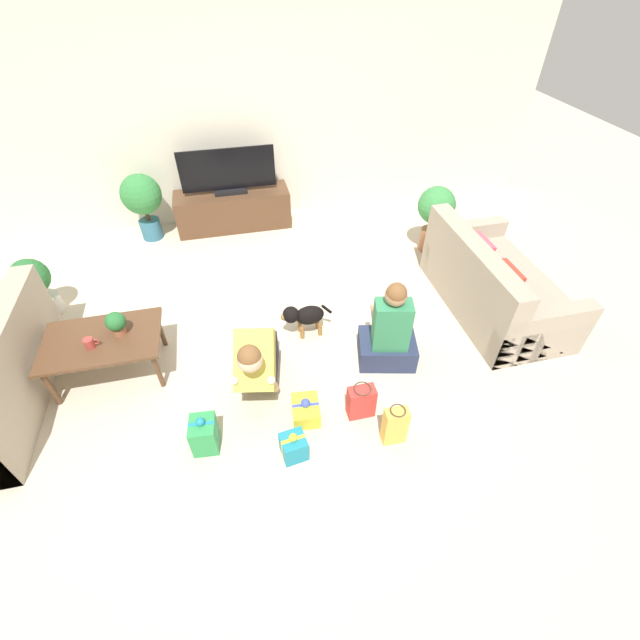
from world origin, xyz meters
The scene contains 19 objects.
ground_plane centered at (0.00, 0.00, 0.00)m, with size 16.00×16.00×0.00m, color beige.
wall_back centered at (0.00, 2.63, 1.30)m, with size 8.40×0.06×2.60m.
sofa_right centered at (2.38, -0.03, 0.29)m, with size 0.93×1.71×0.82m.
coffee_table centered at (-1.43, -0.10, 0.39)m, with size 0.98×0.65×0.43m.
tv_console centered at (-0.13, 2.32, 0.25)m, with size 1.49×0.47×0.50m.
tv centered at (-0.13, 2.32, 0.75)m, with size 1.20×0.20×0.57m.
potted_plant_corner_left centered at (-2.24, 0.94, 0.36)m, with size 0.37×0.37×0.65m.
potted_plant_back_left centered at (-1.22, 2.27, 0.55)m, with size 0.49×0.49×0.86m.
potted_plant_corner_right centered at (2.24, 1.17, 0.53)m, with size 0.45×0.45×0.83m.
person_kneeling centered at (-0.15, -0.58, 0.35)m, with size 0.46×0.82×0.79m.
person_sitting centered at (1.06, -0.53, 0.33)m, with size 0.60×0.56×0.93m.
dog centered at (0.37, 0.00, 0.24)m, with size 0.52×0.18×0.37m.
gift_box_a centered at (0.18, -0.98, 0.08)m, with size 0.25×0.31×0.21m.
gift_box_b centered at (-0.64, -1.07, 0.15)m, with size 0.21×0.24×0.35m.
gift_box_c centered at (0.02, -1.31, 0.11)m, with size 0.21×0.21×0.26m.
gift_bag_a centered at (0.82, -1.36, 0.19)m, with size 0.19×0.12×0.39m.
gift_bag_b centered at (0.64, -1.06, 0.16)m, with size 0.22×0.15×0.33m.
mug centered at (-1.49, -0.19, 0.48)m, with size 0.12×0.08×0.09m.
tabletop_plant centered at (-1.27, -0.07, 0.55)m, with size 0.17×0.17×0.22m.
Camera 1 is at (-0.18, -3.08, 3.03)m, focal length 24.00 mm.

